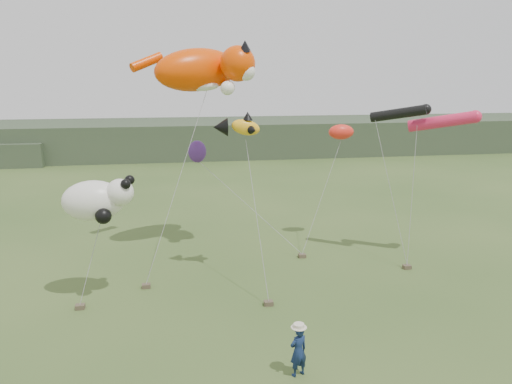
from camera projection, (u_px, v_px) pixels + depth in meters
The scene contains 9 objects.
ground at pixel (291, 342), 18.12m from camera, with size 120.00×120.00×0.00m, color #385123.
headland at pixel (181, 139), 60.09m from camera, with size 90.00×13.00×4.00m.
festival_attendant at pixel (298, 351), 15.93m from camera, with size 0.63×0.41×1.73m, color #132349.
sandbag_anchors at pixel (248, 282), 23.16m from camera, with size 15.76×5.54×0.19m.
cat_kite at pixel (206, 69), 25.38m from camera, with size 6.33×4.11×2.71m.
fish_kite at pixel (236, 127), 22.51m from camera, with size 2.18×1.45×1.18m.
tube_kites at pixel (431, 118), 24.79m from camera, with size 5.12×2.73×1.46m.
panda_kite at pixel (98, 200), 20.65m from camera, with size 2.99×1.93×1.86m.
misc_kites at pixel (270, 142), 28.40m from camera, with size 9.22×2.82×2.29m.
Camera 1 is at (-3.95, -15.95, 9.48)m, focal length 35.00 mm.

